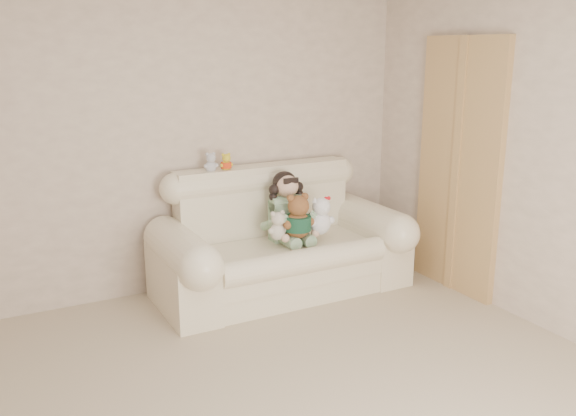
{
  "coord_description": "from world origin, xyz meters",
  "views": [
    {
      "loc": [
        -1.39,
        -2.37,
        2.01
      ],
      "look_at": [
        0.89,
        1.9,
        0.75
      ],
      "focal_mm": 38.61,
      "sensor_mm": 36.0,
      "label": 1
    }
  ],
  "objects_px": {
    "sofa": "(282,233)",
    "brown_teddy": "(298,212)",
    "seated_child": "(287,206)",
    "cream_teddy": "(278,223)",
    "white_cat": "(321,212)"
  },
  "relations": [
    {
      "from": "seated_child",
      "to": "white_cat",
      "type": "xyz_separation_m",
      "value": [
        0.2,
        -0.21,
        -0.03
      ]
    },
    {
      "from": "brown_teddy",
      "to": "cream_teddy",
      "type": "height_order",
      "value": "brown_teddy"
    },
    {
      "from": "seated_child",
      "to": "cream_teddy",
      "type": "distance_m",
      "value": 0.27
    },
    {
      "from": "brown_teddy",
      "to": "white_cat",
      "type": "bearing_deg",
      "value": 22.16
    },
    {
      "from": "seated_child",
      "to": "white_cat",
      "type": "distance_m",
      "value": 0.3
    },
    {
      "from": "sofa",
      "to": "cream_teddy",
      "type": "height_order",
      "value": "sofa"
    },
    {
      "from": "sofa",
      "to": "brown_teddy",
      "type": "height_order",
      "value": "sofa"
    },
    {
      "from": "seated_child",
      "to": "brown_teddy",
      "type": "distance_m",
      "value": 0.22
    },
    {
      "from": "white_cat",
      "to": "cream_teddy",
      "type": "relative_size",
      "value": 1.34
    },
    {
      "from": "sofa",
      "to": "seated_child",
      "type": "relative_size",
      "value": 3.52
    },
    {
      "from": "sofa",
      "to": "cream_teddy",
      "type": "distance_m",
      "value": 0.19
    },
    {
      "from": "sofa",
      "to": "brown_teddy",
      "type": "bearing_deg",
      "value": -64.17
    },
    {
      "from": "brown_teddy",
      "to": "cream_teddy",
      "type": "xyz_separation_m",
      "value": [
        -0.17,
        0.03,
        -0.08
      ]
    },
    {
      "from": "seated_child",
      "to": "white_cat",
      "type": "relative_size",
      "value": 1.57
    },
    {
      "from": "sofa",
      "to": "seated_child",
      "type": "bearing_deg",
      "value": 43.43
    }
  ]
}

